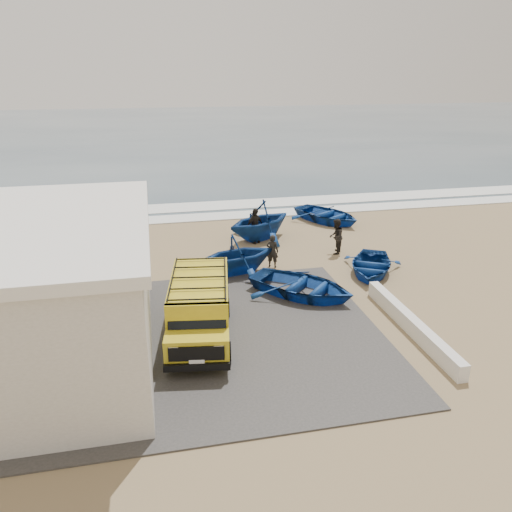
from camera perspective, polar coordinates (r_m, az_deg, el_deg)
ground at (r=18.59m, az=-1.05°, el=-5.79°), size 160.00×160.00×0.00m
slab at (r=16.59m, az=-6.57°, el=-9.34°), size 12.00×10.00×0.05m
ocean at (r=72.87m, az=-9.86°, el=13.91°), size 180.00×88.00×0.01m
surf_line at (r=29.68m, az=-5.55°, el=4.46°), size 180.00×1.60×0.06m
surf_wash at (r=32.08m, az=-6.09°, el=5.66°), size 180.00×2.20×0.04m
building at (r=16.18m, az=-26.69°, el=-3.90°), size 8.40×9.40×4.30m
parapet at (r=17.57m, az=17.30°, el=-7.47°), size 0.35×6.00×0.55m
van at (r=16.25m, az=-6.46°, el=-5.71°), size 2.53×4.98×2.04m
boat_near_left at (r=19.29m, az=5.24°, el=-3.41°), size 5.10×5.06×0.87m
boat_near_right at (r=21.92m, az=12.96°, el=-1.03°), size 3.93×4.33×0.73m
boat_mid_left at (r=21.13m, az=-2.14°, el=0.19°), size 3.98×3.64×1.77m
boat_far_left at (r=25.47m, az=0.43°, el=4.12°), size 5.01×4.82×2.03m
boat_far_right at (r=28.87m, az=8.11°, el=4.72°), size 4.69×5.12×0.87m
fisherman_front at (r=21.92m, az=1.89°, el=0.57°), size 0.65×0.58×1.49m
fisherman_middle at (r=23.80m, az=9.12°, el=2.21°), size 0.97×1.03×1.69m
fisherman_back at (r=24.93m, az=-0.13°, el=3.46°), size 1.12×0.91×1.79m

